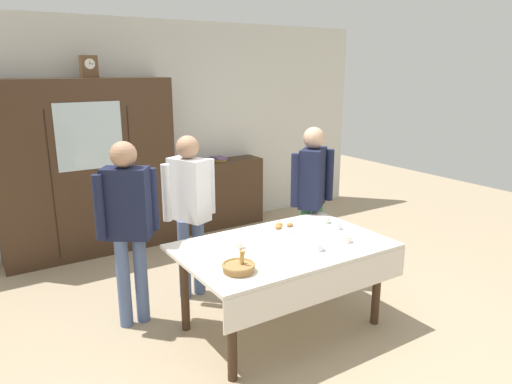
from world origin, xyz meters
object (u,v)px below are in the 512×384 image
object	(u,v)px
dining_table	(285,257)
mantel_clock	(89,67)
bread_basket	(239,267)
spoon_mid_left	(281,242)
tea_cup_far_right	(319,248)
tea_cup_front_edge	(347,240)
person_by_cabinet	(128,217)
tea_cup_near_left	(325,221)
pastry_plate	(284,227)
person_near_right_end	(312,189)
spoon_front_edge	(198,246)
spoon_near_left	(245,234)
bookshelf_low	(220,194)
tea_cup_near_right	(239,246)
book_stack	(219,159)
wall_cabinet	(88,169)
person_beside_shelf	(190,202)
tea_cup_mid_left	(337,227)

from	to	relation	value
dining_table	mantel_clock	distance (m)	3.09
mantel_clock	bread_basket	world-z (taller)	mantel_clock
spoon_mid_left	tea_cup_far_right	bearing A→B (deg)	-68.30
dining_table	spoon_mid_left	bearing A→B (deg)	76.45
tea_cup_front_edge	person_by_cabinet	bearing A→B (deg)	146.68
tea_cup_near_left	pastry_plate	distance (m)	0.41
spoon_mid_left	dining_table	bearing A→B (deg)	-103.55
person_near_right_end	tea_cup_near_left	bearing A→B (deg)	-113.40
spoon_front_edge	tea_cup_near_left	bearing A→B (deg)	-5.82
spoon_near_left	person_near_right_end	xyz separation A→B (m)	(0.95, 0.26, 0.21)
pastry_plate	spoon_near_left	xyz separation A→B (m)	(-0.37, 0.06, -0.01)
bookshelf_low	pastry_plate	distance (m)	2.40
spoon_front_edge	person_by_cabinet	distance (m)	0.61
tea_cup_near_right	book_stack	bearing A→B (deg)	64.96
pastry_plate	spoon_front_edge	bearing A→B (deg)	177.34
bread_basket	pastry_plate	world-z (taller)	bread_basket
wall_cabinet	person_near_right_end	distance (m)	2.58
mantel_clock	tea_cup_near_right	xyz separation A→B (m)	(0.44, -2.45, -1.37)
book_stack	pastry_plate	distance (m)	2.39
pastry_plate	spoon_mid_left	bearing A→B (deg)	-129.81
tea_cup_far_right	tea_cup_near_right	xyz separation A→B (m)	(-0.50, 0.38, 0.00)
book_stack	tea_cup_front_edge	world-z (taller)	book_stack
pastry_plate	person_beside_shelf	world-z (taller)	person_beside_shelf
tea_cup_far_right	mantel_clock	bearing A→B (deg)	108.35
wall_cabinet	bookshelf_low	xyz separation A→B (m)	(1.72, 0.05, -0.55)
wall_cabinet	mantel_clock	distance (m)	1.13
tea_cup_near_left	spoon_near_left	distance (m)	0.78
spoon_front_edge	spoon_mid_left	xyz separation A→B (m)	(0.62, -0.29, 0.00)
book_stack	tea_cup_front_edge	xyz separation A→B (m)	(-0.36, -2.86, -0.17)
tea_cup_mid_left	person_beside_shelf	bearing A→B (deg)	138.08
wall_cabinet	tea_cup_front_edge	bearing A→B (deg)	-64.19
bread_basket	tea_cup_near_left	bearing A→B (deg)	21.49
tea_cup_mid_left	tea_cup_near_right	world-z (taller)	same
dining_table	person_beside_shelf	xyz separation A→B (m)	(-0.39, 0.96, 0.29)
dining_table	spoon_mid_left	xyz separation A→B (m)	(0.02, 0.09, 0.10)
mantel_clock	tea_cup_mid_left	bearing A→B (deg)	-61.05
wall_cabinet	tea_cup_mid_left	world-z (taller)	wall_cabinet
bookshelf_low	person_beside_shelf	distance (m)	2.12
bookshelf_low	person_near_right_end	bearing A→B (deg)	-90.18
tea_cup_near_left	person_by_cabinet	bearing A→B (deg)	163.05
dining_table	bookshelf_low	xyz separation A→B (m)	(0.82, 2.64, -0.19)
tea_cup_front_edge	person_by_cabinet	xyz separation A→B (m)	(-1.49, 0.98, 0.19)
person_near_right_end	wall_cabinet	bearing A→B (deg)	131.60
tea_cup_near_left	bread_basket	bearing A→B (deg)	-158.51
wall_cabinet	tea_cup_mid_left	size ratio (longest dim) A/B	15.50
mantel_clock	person_near_right_end	bearing A→B (deg)	-50.30
mantel_clock	spoon_front_edge	bearing A→B (deg)	-85.00
dining_table	bookshelf_low	bearing A→B (deg)	72.78
dining_table	spoon_front_edge	size ratio (longest dim) A/B	14.14
bread_basket	person_beside_shelf	distance (m)	1.21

